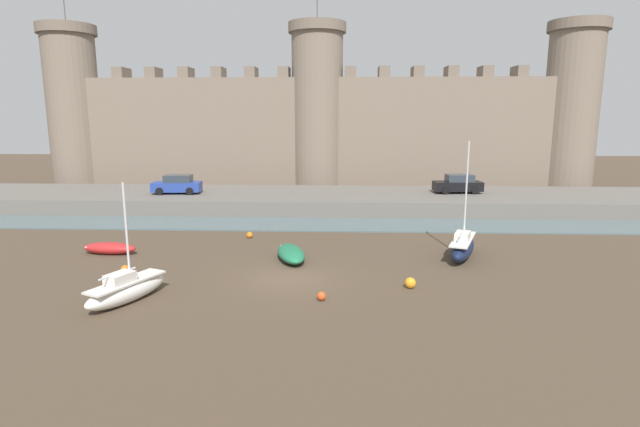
{
  "coord_description": "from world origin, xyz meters",
  "views": [
    {
      "loc": [
        2.55,
        -23.45,
        7.87
      ],
      "look_at": [
        1.38,
        4.04,
        2.5
      ],
      "focal_mm": 28.0,
      "sensor_mm": 36.0,
      "label": 1
    }
  ],
  "objects_px": {
    "sailboat_midflat_right": "(463,247)",
    "rowboat_foreground_right": "(110,248)",
    "mooring_buoy_near_shore": "(410,283)",
    "mooring_buoy_near_channel": "(250,235)",
    "car_quay_centre_east": "(458,184)",
    "mooring_buoy_off_centre": "(125,269)",
    "sailboat_midflat_left": "(126,289)",
    "mooring_buoy_mid_mud": "(321,296)",
    "car_quay_east": "(177,185)",
    "rowboat_midflat_centre": "(291,253)"
  },
  "relations": [
    {
      "from": "sailboat_midflat_right",
      "to": "rowboat_foreground_right",
      "type": "height_order",
      "value": "sailboat_midflat_right"
    },
    {
      "from": "mooring_buoy_near_shore",
      "to": "mooring_buoy_near_channel",
      "type": "xyz_separation_m",
      "value": [
        -9.25,
        9.37,
        -0.05
      ]
    },
    {
      "from": "car_quay_centre_east",
      "to": "sailboat_midflat_right",
      "type": "bearing_deg",
      "value": -101.69
    },
    {
      "from": "sailboat_midflat_right",
      "to": "mooring_buoy_off_centre",
      "type": "relative_size",
      "value": 14.94
    },
    {
      "from": "mooring_buoy_near_shore",
      "to": "car_quay_centre_east",
      "type": "xyz_separation_m",
      "value": [
        6.94,
        21.29,
        1.82
      ]
    },
    {
      "from": "rowboat_foreground_right",
      "to": "mooring_buoy_near_channel",
      "type": "distance_m",
      "value": 8.53
    },
    {
      "from": "sailboat_midflat_left",
      "to": "rowboat_foreground_right",
      "type": "height_order",
      "value": "sailboat_midflat_left"
    },
    {
      "from": "mooring_buoy_mid_mud",
      "to": "car_quay_east",
      "type": "xyz_separation_m",
      "value": [
        -13.36,
        21.64,
        1.88
      ]
    },
    {
      "from": "sailboat_midflat_left",
      "to": "rowboat_midflat_centre",
      "type": "bearing_deg",
      "value": 46.0
    },
    {
      "from": "car_quay_centre_east",
      "to": "car_quay_east",
      "type": "bearing_deg",
      "value": -176.72
    },
    {
      "from": "mooring_buoy_mid_mud",
      "to": "car_quay_east",
      "type": "bearing_deg",
      "value": 121.69
    },
    {
      "from": "mooring_buoy_near_shore",
      "to": "mooring_buoy_mid_mud",
      "type": "relative_size",
      "value": 1.31
    },
    {
      "from": "sailboat_midflat_right",
      "to": "car_quay_centre_east",
      "type": "xyz_separation_m",
      "value": [
        3.33,
        16.07,
        1.41
      ]
    },
    {
      "from": "mooring_buoy_near_shore",
      "to": "car_quay_east",
      "type": "bearing_deg",
      "value": 131.24
    },
    {
      "from": "mooring_buoy_mid_mud",
      "to": "mooring_buoy_near_channel",
      "type": "xyz_separation_m",
      "value": [
        -5.18,
        11.12,
        0.01
      ]
    },
    {
      "from": "sailboat_midflat_left",
      "to": "car_quay_centre_east",
      "type": "xyz_separation_m",
      "value": [
        19.4,
        23.56,
        1.51
      ]
    },
    {
      "from": "sailboat_midflat_right",
      "to": "mooring_buoy_near_shore",
      "type": "xyz_separation_m",
      "value": [
        -3.61,
        -5.21,
        -0.41
      ]
    },
    {
      "from": "mooring_buoy_off_centre",
      "to": "car_quay_east",
      "type": "xyz_separation_m",
      "value": [
        -3.22,
        18.3,
        1.85
      ]
    },
    {
      "from": "sailboat_midflat_left",
      "to": "mooring_buoy_near_shore",
      "type": "distance_m",
      "value": 12.67
    },
    {
      "from": "mooring_buoy_near_shore",
      "to": "car_quay_centre_east",
      "type": "bearing_deg",
      "value": 71.95
    },
    {
      "from": "mooring_buoy_near_shore",
      "to": "car_quay_centre_east",
      "type": "height_order",
      "value": "car_quay_centre_east"
    },
    {
      "from": "rowboat_foreground_right",
      "to": "car_quay_east",
      "type": "relative_size",
      "value": 0.76
    },
    {
      "from": "mooring_buoy_off_centre",
      "to": "rowboat_foreground_right",
      "type": "bearing_deg",
      "value": 124.45
    },
    {
      "from": "sailboat_midflat_left",
      "to": "sailboat_midflat_right",
      "type": "height_order",
      "value": "sailboat_midflat_right"
    },
    {
      "from": "sailboat_midflat_left",
      "to": "sailboat_midflat_right",
      "type": "xyz_separation_m",
      "value": [
        16.07,
        7.48,
        0.1
      ]
    },
    {
      "from": "sailboat_midflat_left",
      "to": "mooring_buoy_mid_mud",
      "type": "relative_size",
      "value": 13.25
    },
    {
      "from": "rowboat_foreground_right",
      "to": "mooring_buoy_near_channel",
      "type": "height_order",
      "value": "rowboat_foreground_right"
    },
    {
      "from": "mooring_buoy_mid_mud",
      "to": "mooring_buoy_off_centre",
      "type": "distance_m",
      "value": 10.68
    },
    {
      "from": "rowboat_midflat_centre",
      "to": "car_quay_east",
      "type": "bearing_deg",
      "value": 126.39
    },
    {
      "from": "car_quay_centre_east",
      "to": "car_quay_east",
      "type": "relative_size",
      "value": 1.0
    },
    {
      "from": "rowboat_midflat_centre",
      "to": "mooring_buoy_near_channel",
      "type": "xyz_separation_m",
      "value": [
        -3.23,
        4.97,
        -0.18
      ]
    },
    {
      "from": "sailboat_midflat_left",
      "to": "mooring_buoy_mid_mud",
      "type": "distance_m",
      "value": 8.41
    },
    {
      "from": "rowboat_foreground_right",
      "to": "mooring_buoy_off_centre",
      "type": "relative_size",
      "value": 7.32
    },
    {
      "from": "mooring_buoy_near_shore",
      "to": "mooring_buoy_mid_mud",
      "type": "distance_m",
      "value": 4.44
    },
    {
      "from": "sailboat_midflat_left",
      "to": "car_quay_centre_east",
      "type": "height_order",
      "value": "sailboat_midflat_left"
    },
    {
      "from": "sailboat_midflat_left",
      "to": "car_quay_east",
      "type": "relative_size",
      "value": 1.23
    },
    {
      "from": "sailboat_midflat_right",
      "to": "rowboat_midflat_centre",
      "type": "xyz_separation_m",
      "value": [
        -9.63,
        -0.82,
        -0.28
      ]
    },
    {
      "from": "sailboat_midflat_left",
      "to": "mooring_buoy_near_shore",
      "type": "height_order",
      "value": "sailboat_midflat_left"
    },
    {
      "from": "mooring_buoy_off_centre",
      "to": "mooring_buoy_near_channel",
      "type": "bearing_deg",
      "value": 57.45
    },
    {
      "from": "rowboat_foreground_right",
      "to": "car_quay_centre_east",
      "type": "height_order",
      "value": "car_quay_centre_east"
    },
    {
      "from": "sailboat_midflat_right",
      "to": "mooring_buoy_near_shore",
      "type": "relative_size",
      "value": 12.8
    },
    {
      "from": "mooring_buoy_near_channel",
      "to": "sailboat_midflat_left",
      "type": "bearing_deg",
      "value": -105.4
    },
    {
      "from": "mooring_buoy_off_centre",
      "to": "mooring_buoy_mid_mud",
      "type": "bearing_deg",
      "value": -18.24
    },
    {
      "from": "rowboat_midflat_centre",
      "to": "mooring_buoy_near_shore",
      "type": "bearing_deg",
      "value": -36.16
    },
    {
      "from": "rowboat_midflat_centre",
      "to": "car_quay_east",
      "type": "relative_size",
      "value": 0.92
    },
    {
      "from": "rowboat_foreground_right",
      "to": "mooring_buoy_off_centre",
      "type": "distance_m",
      "value": 4.34
    },
    {
      "from": "rowboat_midflat_centre",
      "to": "mooring_buoy_mid_mud",
      "type": "xyz_separation_m",
      "value": [
        1.94,
        -6.15,
        -0.19
      ]
    },
    {
      "from": "rowboat_midflat_centre",
      "to": "rowboat_foreground_right",
      "type": "bearing_deg",
      "value": 175.88
    },
    {
      "from": "mooring_buoy_near_shore",
      "to": "mooring_buoy_mid_mud",
      "type": "bearing_deg",
      "value": -156.7
    },
    {
      "from": "rowboat_foreground_right",
      "to": "mooring_buoy_off_centre",
      "type": "xyz_separation_m",
      "value": [
        2.45,
        -3.58,
        -0.14
      ]
    }
  ]
}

